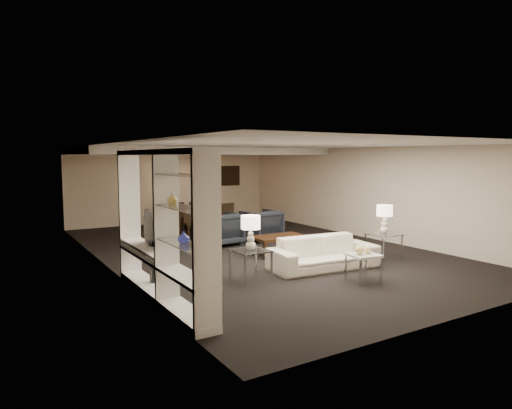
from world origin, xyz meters
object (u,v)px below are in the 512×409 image
Objects in this scene: sofa at (324,253)px; marble_table at (363,268)px; vase_amber at (172,199)px; table_lamp_left at (251,233)px; armchair_right at (261,225)px; floor_speaker at (154,258)px; chair_nl at (193,223)px; armchair_left at (222,229)px; pendant_light at (205,167)px; chair_nm at (213,221)px; vase_blue at (184,237)px; floor_lamp at (162,200)px; side_table_left at (251,265)px; table_lamp_right at (384,219)px; television at (149,230)px; dining_table at (203,224)px; chair_fm at (194,216)px; coffee_table at (279,245)px; chair_fr at (212,215)px; chair_nr at (232,220)px; chair_fl at (175,217)px.

marble_table is at bearing -84.81° from sofa.
vase_amber is (-3.47, 0.31, 1.39)m from marble_table.
armchair_right is at bearing 55.12° from table_lamp_left.
floor_speaker is at bearing 155.64° from marble_table.
armchair_right is 0.99× the size of chair_nl.
pendant_light is at bearing -112.69° from armchair_left.
chair_nm reaches higher than sofa.
vase_blue is 6.40m from chair_nm.
floor_lamp is at bearing -76.27° from armchair_right.
pendant_light is at bearing 88.84° from marble_table.
side_table_left is 3.45m from table_lamp_right.
floor_lamp is (2.61, 6.66, -0.19)m from television.
sofa is at bearing 180.00° from table_lamp_right.
armchair_left is 1.73m from dining_table.
vase_amber is 7.26m from chair_fm.
table_lamp_left is at bearing 47.86° from armchair_right.
coffee_table is 1.32× the size of chair_nl.
television reaches higher than armchair_right.
armchair_right is at bearing 108.43° from table_lamp_right.
chair_fm is at bearing 109.78° from table_lamp_right.
table_lamp_right is 1.24× the size of marble_table.
sofa is 5.02m from dining_table.
coffee_table is 1.32× the size of chair_fr.
table_lamp_left is at bearing 0.00° from side_table_left.
dining_table is at bearing 99.02° from sofa.
armchair_right is 4.05m from table_lamp_left.
table_lamp_right is at bearing 111.35° from chair_fm.
armchair_left is at bearing -86.42° from floor_lamp.
marble_table is 0.55× the size of chair_nl.
chair_nr is (-1.44, 4.36, -0.42)m from table_lamp_right.
floor_lamp is (2.64, 7.82, -0.79)m from vase_amber.
television is at bearing -154.90° from floor_speaker.
chair_nm is (0.60, 0.00, 0.00)m from chair_nl.
vase_amber is 7.54m from chair_fr.
chair_nm is 2.75m from floor_lamp.
table_lamp_left reaches higher than chair_fm.
table_lamp_right is 0.58× the size of floor_speaker.
chair_nr is (0.86, 1.06, 0.05)m from armchair_left.
side_table_left is at bearing -106.45° from chair_nm.
vase_amber is 6.72m from dining_table.
table_lamp_right is 4.61m from chair_nr.
pendant_light is 1.48m from chair_fr.
vase_blue reaches higher than table_lamp_right.
pendant_light is 0.57× the size of chair_fl.
sofa is 2.45× the size of armchair_right.
marble_table is (-1.70, -1.10, -0.63)m from table_lamp_right.
television reaches higher than coffee_table.
vase_amber is at bearing 56.19° from chair_fr.
chair_fl is at bearing -88.31° from armchair_left.
chair_fr is (1.20, 0.00, 0.00)m from chair_fl.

